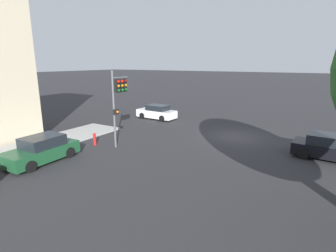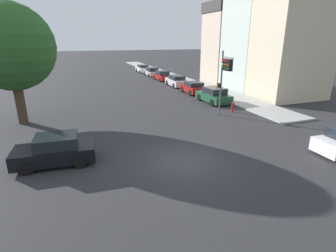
# 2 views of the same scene
# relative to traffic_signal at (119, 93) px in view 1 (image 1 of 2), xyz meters

# --- Properties ---
(ground_plane) EXTENTS (300.00, 300.00, 0.00)m
(ground_plane) POSITION_rel_traffic_signal_xyz_m (-6.33, -6.58, -3.83)
(ground_plane) COLOR #28282B
(traffic_signal) EXTENTS (0.57, 1.69, 5.34)m
(traffic_signal) POSITION_rel_traffic_signal_xyz_m (0.00, 0.00, 0.00)
(traffic_signal) COLOR #515456
(traffic_signal) RESTS_ON ground_plane
(crossing_car_0) EXTENTS (4.07, 2.19, 1.54)m
(crossing_car_0) POSITION_rel_traffic_signal_xyz_m (-12.77, -4.62, -3.10)
(crossing_car_0) COLOR black
(crossing_car_0) RESTS_ON ground_plane
(crossing_car_1) EXTENTS (4.28, 1.98, 1.49)m
(crossing_car_1) POSITION_rel_traffic_signal_xyz_m (2.89, -8.99, -3.12)
(crossing_car_1) COLOR silver
(crossing_car_1) RESTS_ON ground_plane
(parked_car_0) EXTENTS (2.15, 4.34, 1.55)m
(parked_car_0) POSITION_rel_traffic_signal_xyz_m (1.96, 4.91, -3.10)
(parked_car_0) COLOR #194728
(parked_car_0) RESTS_ON ground_plane
(fire_hydrant) EXTENTS (0.22, 0.22, 0.92)m
(fire_hydrant) POSITION_rel_traffic_signal_xyz_m (1.66, 0.97, -3.34)
(fire_hydrant) COLOR red
(fire_hydrant) RESTS_ON ground_plane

